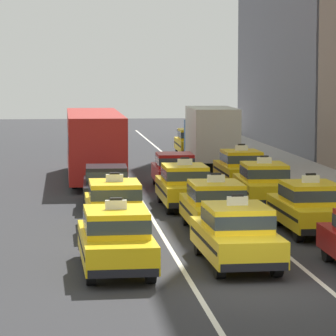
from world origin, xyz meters
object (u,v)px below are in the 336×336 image
at_px(taxi_center_third, 185,185).
at_px(taxi_right_sixth, 192,142).
at_px(taxi_left_second, 114,205).
at_px(box_truck_right_fifth, 210,135).
at_px(taxi_center_second, 215,206).
at_px(taxi_right_third, 264,183).
at_px(taxi_right_fourth, 241,168).
at_px(taxi_right_second, 309,206).
at_px(sedan_left_third, 106,185).
at_px(sedan_center_fourth, 175,170).
at_px(bus_left_fourth, 94,142).
at_px(taxi_center_nearest, 236,234).
at_px(taxi_left_nearest, 116,238).

bearing_deg(taxi_center_third, taxi_right_sixth, 81.38).
bearing_deg(taxi_left_second, box_truck_right_fifth, 72.37).
distance_m(taxi_left_second, taxi_center_second, 3.28).
bearing_deg(taxi_left_second, taxi_right_third, 41.24).
xyz_separation_m(taxi_right_third, taxi_right_fourth, (0.21, 5.79, 0.00)).
relative_size(taxi_left_second, box_truck_right_fifth, 0.65).
bearing_deg(taxi_right_second, taxi_center_second, 171.52).
bearing_deg(box_truck_right_fifth, taxi_right_second, -89.97).
xyz_separation_m(sedan_left_third, sedan_center_fourth, (3.26, 5.17, 0.00)).
xyz_separation_m(taxi_left_second, taxi_center_third, (2.94, 5.00, 0.00)).
relative_size(taxi_center_second, box_truck_right_fifth, 0.65).
bearing_deg(taxi_left_second, taxi_center_second, -9.01).
bearing_deg(taxi_right_second, taxi_right_fourth, 89.70).
relative_size(bus_left_fourth, taxi_center_nearest, 2.44).
bearing_deg(sedan_center_fourth, taxi_center_third, -93.10).
bearing_deg(taxi_center_third, sedan_center_fourth, 86.90).
xyz_separation_m(taxi_left_second, bus_left_fourth, (-0.17, 14.80, 0.94)).
distance_m(taxi_right_second, box_truck_right_fifth, 20.56).
xyz_separation_m(taxi_center_nearest, taxi_center_second, (0.27, 5.18, 0.00)).
distance_m(taxi_center_second, taxi_right_third, 6.51).
bearing_deg(sedan_center_fourth, bus_left_fourth, 131.48).
height_order(taxi_left_nearest, taxi_center_third, same).
height_order(taxi_left_nearest, taxi_center_second, same).
distance_m(taxi_center_nearest, taxi_right_third, 11.47).
height_order(taxi_left_nearest, taxi_right_sixth, same).
relative_size(taxi_center_second, taxi_right_sixth, 0.99).
relative_size(taxi_left_nearest, bus_left_fourth, 0.41).
height_order(taxi_left_second, taxi_center_nearest, same).
distance_m(taxi_center_third, taxi_right_third, 3.17).
relative_size(taxi_left_second, bus_left_fourth, 0.41).
bearing_deg(taxi_right_sixth, taxi_center_second, -96.27).
relative_size(bus_left_fourth, taxi_center_third, 2.46).
xyz_separation_m(sedan_center_fourth, taxi_right_fourth, (3.03, 0.21, 0.03)).
bearing_deg(taxi_center_third, taxi_center_nearest, -89.89).
bearing_deg(box_truck_right_fifth, taxi_right_sixth, 90.07).
bearing_deg(taxi_center_nearest, sedan_center_fourth, 88.96).
distance_m(taxi_center_nearest, taxi_right_second, 5.75).
xyz_separation_m(taxi_center_second, sedan_center_fourth, (0.03, 11.43, -0.03)).
distance_m(sedan_left_third, bus_left_fourth, 9.11).
xyz_separation_m(taxi_left_second, sedan_center_fourth, (3.27, 10.91, -0.03)).
height_order(taxi_right_second, taxi_right_sixth, same).
bearing_deg(sedan_left_third, bus_left_fourth, 91.06).
height_order(taxi_center_nearest, sedan_center_fourth, taxi_center_nearest).
xyz_separation_m(bus_left_fourth, taxi_right_third, (6.26, -9.45, -0.94)).
bearing_deg(taxi_center_nearest, taxi_right_sixth, 84.25).
relative_size(sedan_left_third, box_truck_right_fifth, 0.62).
height_order(taxi_center_second, taxi_right_fourth, same).
xyz_separation_m(taxi_center_nearest, taxi_right_fourth, (3.33, 16.82, 0.00)).
bearing_deg(taxi_left_nearest, taxi_right_sixth, 78.72).
bearing_deg(taxi_left_nearest, taxi_center_second, 57.42).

